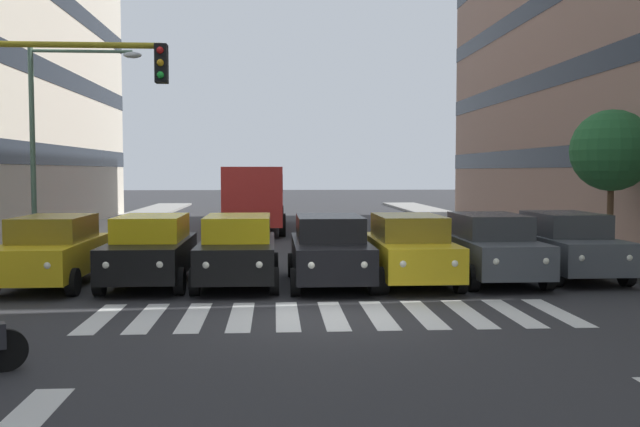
{
  "coord_description": "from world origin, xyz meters",
  "views": [
    {
      "loc": [
        1.15,
        13.55,
        2.84
      ],
      "look_at": [
        -0.2,
        -6.98,
        1.58
      ],
      "focal_mm": 39.29,
      "sensor_mm": 36.0,
      "label": 1
    }
  ],
  "objects_px": {
    "car_6": "(53,250)",
    "car_0": "(566,244)",
    "car_1": "(491,247)",
    "traffic_light_gantry": "(9,126)",
    "street_lamp_right": "(53,125)",
    "bus_behind_traffic": "(255,191)",
    "car_5": "(151,249)",
    "car_3": "(330,249)",
    "street_tree_1": "(612,151)",
    "car_2": "(409,249)",
    "car_4": "(238,249)"
  },
  "relations": [
    {
      "from": "car_6",
      "to": "car_0",
      "type": "bearing_deg",
      "value": -177.89
    },
    {
      "from": "car_1",
      "to": "traffic_light_gantry",
      "type": "relative_size",
      "value": 0.81
    },
    {
      "from": "car_6",
      "to": "street_lamp_right",
      "type": "height_order",
      "value": "street_lamp_right"
    },
    {
      "from": "bus_behind_traffic",
      "to": "car_5",
      "type": "bearing_deg",
      "value": 82.41
    },
    {
      "from": "car_5",
      "to": "street_lamp_right",
      "type": "height_order",
      "value": "street_lamp_right"
    },
    {
      "from": "car_6",
      "to": "street_lamp_right",
      "type": "bearing_deg",
      "value": -73.83
    },
    {
      "from": "bus_behind_traffic",
      "to": "street_lamp_right",
      "type": "bearing_deg",
      "value": 62.83
    },
    {
      "from": "car_3",
      "to": "street_tree_1",
      "type": "height_order",
      "value": "street_tree_1"
    },
    {
      "from": "traffic_light_gantry",
      "to": "car_2",
      "type": "bearing_deg",
      "value": -159.72
    },
    {
      "from": "car_4",
      "to": "street_tree_1",
      "type": "xyz_separation_m",
      "value": [
        -11.47,
        -3.95,
        2.58
      ]
    },
    {
      "from": "car_1",
      "to": "street_lamp_right",
      "type": "relative_size",
      "value": 0.68
    },
    {
      "from": "car_2",
      "to": "car_4",
      "type": "bearing_deg",
      "value": -1.22
    },
    {
      "from": "bus_behind_traffic",
      "to": "car_1",
      "type": "bearing_deg",
      "value": 111.75
    },
    {
      "from": "car_0",
      "to": "car_1",
      "type": "height_order",
      "value": "same"
    },
    {
      "from": "car_0",
      "to": "traffic_light_gantry",
      "type": "relative_size",
      "value": 0.81
    },
    {
      "from": "street_tree_1",
      "to": "car_3",
      "type": "bearing_deg",
      "value": 24.18
    },
    {
      "from": "car_2",
      "to": "bus_behind_traffic",
      "type": "relative_size",
      "value": 0.42
    },
    {
      "from": "car_3",
      "to": "bus_behind_traffic",
      "type": "distance_m",
      "value": 16.72
    },
    {
      "from": "car_0",
      "to": "car_6",
      "type": "xyz_separation_m",
      "value": [
        13.2,
        0.49,
        0.0
      ]
    },
    {
      "from": "street_tree_1",
      "to": "car_5",
      "type": "bearing_deg",
      "value": 15.62
    },
    {
      "from": "car_5",
      "to": "traffic_light_gantry",
      "type": "bearing_deg",
      "value": 58.19
    },
    {
      "from": "car_3",
      "to": "street_tree_1",
      "type": "bearing_deg",
      "value": -155.82
    },
    {
      "from": "car_1",
      "to": "car_4",
      "type": "height_order",
      "value": "same"
    },
    {
      "from": "car_0",
      "to": "bus_behind_traffic",
      "type": "relative_size",
      "value": 0.42
    },
    {
      "from": "car_0",
      "to": "car_4",
      "type": "bearing_deg",
      "value": 4.19
    },
    {
      "from": "car_3",
      "to": "car_6",
      "type": "relative_size",
      "value": 1.0
    },
    {
      "from": "car_0",
      "to": "bus_behind_traffic",
      "type": "xyz_separation_m",
      "value": [
        8.64,
        -15.73,
        0.97
      ]
    },
    {
      "from": "car_0",
      "to": "car_5",
      "type": "bearing_deg",
      "value": 2.61
    },
    {
      "from": "car_2",
      "to": "street_lamp_right",
      "type": "relative_size",
      "value": 0.68
    },
    {
      "from": "car_3",
      "to": "car_4",
      "type": "height_order",
      "value": "same"
    },
    {
      "from": "bus_behind_traffic",
      "to": "car_0",
      "type": "bearing_deg",
      "value": 118.8
    },
    {
      "from": "bus_behind_traffic",
      "to": "traffic_light_gantry",
      "type": "bearing_deg",
      "value": 77.72
    },
    {
      "from": "car_6",
      "to": "traffic_light_gantry",
      "type": "distance_m",
      "value": 4.43
    },
    {
      "from": "car_4",
      "to": "car_3",
      "type": "bearing_deg",
      "value": 175.61
    },
    {
      "from": "car_1",
      "to": "car_5",
      "type": "xyz_separation_m",
      "value": [
        8.62,
        0.03,
        0.0
      ]
    },
    {
      "from": "street_lamp_right",
      "to": "street_tree_1",
      "type": "relative_size",
      "value": 1.41
    },
    {
      "from": "street_lamp_right",
      "to": "car_0",
      "type": "bearing_deg",
      "value": 163.89
    },
    {
      "from": "car_0",
      "to": "street_lamp_right",
      "type": "xyz_separation_m",
      "value": [
        14.56,
        -4.2,
        3.35
      ]
    },
    {
      "from": "car_1",
      "to": "car_2",
      "type": "relative_size",
      "value": 1.0
    },
    {
      "from": "bus_behind_traffic",
      "to": "car_4",
      "type": "bearing_deg",
      "value": 90.0
    },
    {
      "from": "street_lamp_right",
      "to": "car_1",
      "type": "bearing_deg",
      "value": 159.34
    },
    {
      "from": "car_1",
      "to": "car_5",
      "type": "distance_m",
      "value": 8.62
    },
    {
      "from": "car_4",
      "to": "traffic_light_gantry",
      "type": "relative_size",
      "value": 0.81
    },
    {
      "from": "car_0",
      "to": "traffic_light_gantry",
      "type": "bearing_deg",
      "value": 16.76
    },
    {
      "from": "car_5",
      "to": "street_tree_1",
      "type": "relative_size",
      "value": 0.96
    },
    {
      "from": "car_0",
      "to": "car_5",
      "type": "height_order",
      "value": "same"
    },
    {
      "from": "car_2",
      "to": "traffic_light_gantry",
      "type": "bearing_deg",
      "value": 20.28
    },
    {
      "from": "car_2",
      "to": "street_tree_1",
      "type": "xyz_separation_m",
      "value": [
        -7.18,
        -4.05,
        2.58
      ]
    },
    {
      "from": "car_0",
      "to": "car_5",
      "type": "xyz_separation_m",
      "value": [
        10.81,
        0.49,
        0.0
      ]
    },
    {
      "from": "car_1",
      "to": "bus_behind_traffic",
      "type": "distance_m",
      "value": 17.45
    }
  ]
}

